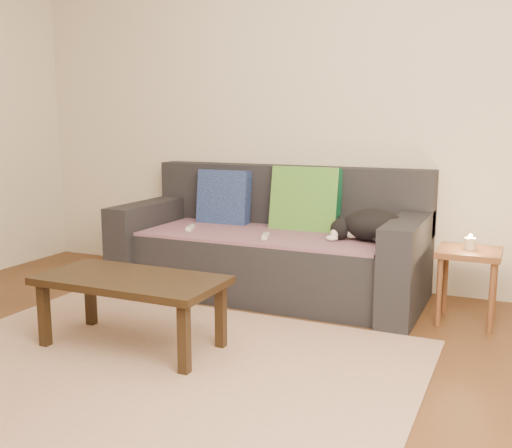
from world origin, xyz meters
name	(u,v)px	position (x,y,z in m)	size (l,w,h in m)	color
ground	(142,377)	(0.00, 0.00, 0.00)	(4.50, 4.50, 0.00)	brown
back_wall	(295,106)	(0.00, 2.00, 1.30)	(4.50, 0.04, 2.60)	beige
sofa	(271,249)	(0.00, 1.57, 0.31)	(2.10, 0.94, 0.87)	#232328
throw_blanket	(266,234)	(0.00, 1.48, 0.43)	(1.66, 0.74, 0.02)	#3F2443
cushion_navy	(224,197)	(-0.46, 1.74, 0.63)	(0.40, 0.10, 0.40)	#121045
cushion_green	(306,202)	(0.19, 1.74, 0.63)	(0.49, 0.12, 0.49)	#0C5132
cat	(371,226)	(0.71, 1.51, 0.54)	(0.52, 0.41, 0.20)	black
wii_remote_a	(190,228)	(-0.53, 1.36, 0.46)	(0.15, 0.04, 0.03)	white
wii_remote_b	(266,236)	(0.07, 1.30, 0.46)	(0.15, 0.04, 0.03)	white
side_table	(469,262)	(1.32, 1.45, 0.37)	(0.36, 0.36, 0.45)	brown
candle	(470,243)	(1.32, 1.45, 0.49)	(0.06, 0.06, 0.09)	beige
rug	(159,365)	(0.00, 0.15, 0.01)	(2.50, 1.80, 0.01)	tan
coffee_table	(131,286)	(-0.26, 0.29, 0.34)	(0.98, 0.49, 0.39)	black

